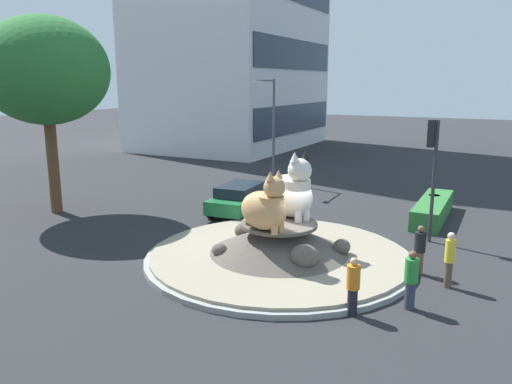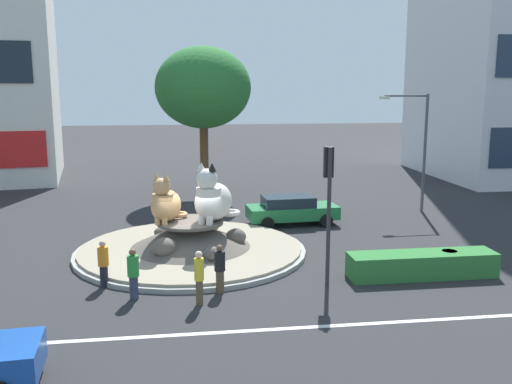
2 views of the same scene
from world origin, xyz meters
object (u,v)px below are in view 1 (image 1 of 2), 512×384
Objects in this scene: pedestrian_orange_shirt at (353,285)px; litter_bin at (434,204)px; pedestrian_yellow_shirt at (450,258)px; cat_statue_white at (291,193)px; traffic_light_mast at (432,158)px; broadleaf_tree_behind_island at (45,71)px; streetlight_arm at (271,122)px; pedestrian_black_shirt at (420,249)px; hatchback_near_shophouse at (241,198)px; cat_statue_calico at (266,208)px; pedestrian_green_shirt at (411,279)px.

pedestrian_orange_shirt is 1.85× the size of litter_bin.
litter_bin is (9.27, 1.72, -0.52)m from pedestrian_yellow_shirt.
cat_statue_white is 2.84× the size of litter_bin.
litter_bin is (12.49, -0.38, -0.42)m from pedestrian_orange_shirt.
broadleaf_tree_behind_island is (-3.45, 16.95, 3.36)m from traffic_light_mast.
traffic_light_mast is at bearing 51.95° from streetlight_arm.
pedestrian_black_shirt is at bearing -175.18° from litter_bin.
cat_statue_white is 5.87m from pedestrian_yellow_shirt.
broadleaf_tree_behind_island is (0.28, 12.62, 4.46)m from cat_statue_white.
pedestrian_yellow_shirt is 1.98× the size of litter_bin.
hatchback_near_shophouse reaches higher than litter_bin.
streetlight_arm reaches higher than pedestrian_orange_shirt.
pedestrian_orange_shirt is at bearing -104.84° from broadleaf_tree_behind_island.
cat_statue_white reaches higher than cat_statue_calico.
streetlight_arm is (11.66, 6.35, 1.58)m from cat_statue_white.
cat_statue_calico reaches higher than pedestrian_green_shirt.
cat_statue_calico is 5.24m from pedestrian_green_shirt.
pedestrian_green_shirt is at bearing 6.95° from cat_statue_calico.
streetlight_arm is (7.93, 10.68, 0.48)m from traffic_light_mast.
traffic_light_mast is at bearing -97.10° from hatchback_near_shophouse.
pedestrian_orange_shirt is at bearing -19.96° from cat_statue_white.
streetlight_arm is at bearing 88.73° from pedestrian_yellow_shirt.
pedestrian_black_shirt reaches higher than hatchback_near_shophouse.
broadleaf_tree_behind_island is 19.52m from litter_bin.
traffic_light_mast reaches higher than pedestrian_green_shirt.
streetlight_arm is at bearing 147.00° from cat_statue_white.
broadleaf_tree_behind_island is 18.25m from pedestrian_black_shirt.
pedestrian_orange_shirt is 12.50m from litter_bin.
pedestrian_black_shirt is (3.95, -1.10, 0.00)m from pedestrian_orange_shirt.
traffic_light_mast is 2.83× the size of pedestrian_green_shirt.
pedestrian_green_shirt is 0.37× the size of hatchback_near_shophouse.
pedestrian_yellow_shirt reaches higher than litter_bin.
pedestrian_yellow_shirt is (-12.45, -12.01, -2.91)m from streetlight_arm.
pedestrian_black_shirt is (-11.72, -11.00, -3.00)m from streetlight_arm.
cat_statue_white is at bearing 43.61° from traffic_light_mast.
streetlight_arm reaches higher than pedestrian_yellow_shirt.
broadleaf_tree_behind_island is at bearing -171.97° from cat_statue_calico.
hatchback_near_shophouse is (-7.44, -1.94, -3.10)m from streetlight_arm.
pedestrian_green_shirt is (1.11, -1.33, 0.03)m from pedestrian_orange_shirt.
pedestrian_orange_shirt is (-7.73, 0.78, -2.52)m from traffic_light_mast.
pedestrian_orange_shirt is at bearing -168.43° from pedestrian_yellow_shirt.
cat_statue_calico is at bearing -68.21° from pedestrian_orange_shirt.
pedestrian_yellow_shirt is 9.45m from litter_bin.
pedestrian_orange_shirt is 0.36× the size of hatchback_near_shophouse.
traffic_light_mast is 8.17m from pedestrian_orange_shirt.
broadleaf_tree_behind_island is 10.33× the size of litter_bin.
cat_statue_white is at bearing -137.62° from hatchback_near_shophouse.
traffic_light_mast is 2.92× the size of pedestrian_orange_shirt.
broadleaf_tree_behind_island is 2.02× the size of hatchback_near_shophouse.
broadleaf_tree_behind_island is 5.42× the size of pedestrian_green_shirt.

